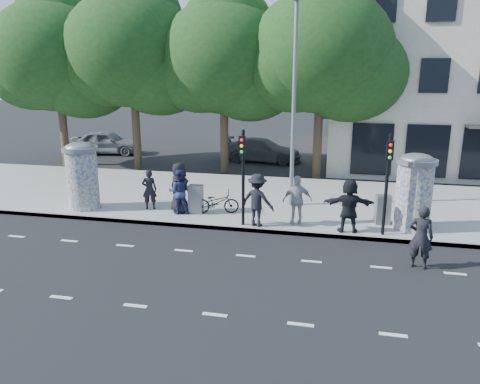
% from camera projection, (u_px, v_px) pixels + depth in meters
% --- Properties ---
extents(ground, '(120.00, 120.00, 0.00)m').
position_uv_depth(ground, '(236.00, 275.00, 13.00)').
color(ground, black).
rests_on(ground, ground).
extents(sidewalk, '(40.00, 8.00, 0.15)m').
position_uv_depth(sidewalk, '(274.00, 200.00, 20.06)').
color(sidewalk, gray).
rests_on(sidewalk, ground).
extents(curb, '(40.00, 0.10, 0.16)m').
position_uv_depth(curb, '(258.00, 230.00, 16.33)').
color(curb, slate).
rests_on(curb, ground).
extents(lane_dash_near, '(32.00, 0.12, 0.01)m').
position_uv_depth(lane_dash_near, '(215.00, 315.00, 10.93)').
color(lane_dash_near, silver).
rests_on(lane_dash_near, ground).
extents(lane_dash_far, '(32.00, 0.12, 0.01)m').
position_uv_depth(lane_dash_far, '(246.00, 256.00, 14.32)').
color(lane_dash_far, silver).
rests_on(lane_dash_far, ground).
extents(ad_column_left, '(1.36, 1.36, 2.65)m').
position_uv_depth(ad_column_left, '(82.00, 174.00, 18.33)').
color(ad_column_left, beige).
rests_on(ad_column_left, sidewalk).
extents(ad_column_right, '(1.36, 1.36, 2.65)m').
position_uv_depth(ad_column_right, '(414.00, 190.00, 15.97)').
color(ad_column_right, beige).
rests_on(ad_column_right, sidewalk).
extents(traffic_pole_near, '(0.22, 0.31, 3.40)m').
position_uv_depth(traffic_pole_near, '(243.00, 168.00, 16.13)').
color(traffic_pole_near, black).
rests_on(traffic_pole_near, sidewalk).
extents(traffic_pole_far, '(0.22, 0.31, 3.40)m').
position_uv_depth(traffic_pole_far, '(388.00, 175.00, 15.14)').
color(traffic_pole_far, black).
rests_on(traffic_pole_far, sidewalk).
extents(street_lamp, '(0.25, 0.93, 8.00)m').
position_uv_depth(street_lamp, '(294.00, 89.00, 17.85)').
color(street_lamp, slate).
rests_on(street_lamp, sidewalk).
extents(tree_far_left, '(7.20, 7.20, 9.26)m').
position_uv_depth(tree_far_left, '(56.00, 56.00, 25.86)').
color(tree_far_left, '#38281C').
rests_on(tree_far_left, ground).
extents(tree_mid_left, '(7.20, 7.20, 9.57)m').
position_uv_depth(tree_mid_left, '(132.00, 49.00, 24.86)').
color(tree_mid_left, '#38281C').
rests_on(tree_mid_left, ground).
extents(tree_near_left, '(6.80, 6.80, 8.97)m').
position_uv_depth(tree_near_left, '(224.00, 58.00, 24.13)').
color(tree_near_left, '#38281C').
rests_on(tree_near_left, ground).
extents(tree_center, '(7.00, 7.00, 9.30)m').
position_uv_depth(tree_center, '(321.00, 52.00, 22.66)').
color(tree_center, '#38281C').
rests_on(tree_center, ground).
extents(ped_a, '(1.13, 0.96, 1.95)m').
position_uv_depth(ped_a, '(180.00, 188.00, 17.92)').
color(ped_a, black).
rests_on(ped_a, sidewalk).
extents(ped_b, '(0.66, 0.52, 1.58)m').
position_uv_depth(ped_b, '(149.00, 189.00, 18.39)').
color(ped_b, black).
rests_on(ped_b, sidewalk).
extents(ped_c, '(0.97, 0.84, 1.73)m').
position_uv_depth(ped_c, '(179.00, 191.00, 17.79)').
color(ped_c, navy).
rests_on(ped_c, sidewalk).
extents(ped_d, '(1.35, 0.97, 1.88)m').
position_uv_depth(ped_d, '(257.00, 200.00, 16.37)').
color(ped_d, black).
rests_on(ped_d, sidewalk).
extents(ped_e, '(1.15, 0.81, 1.78)m').
position_uv_depth(ped_e, '(297.00, 200.00, 16.53)').
color(ped_e, '#A1A1A4').
rests_on(ped_e, sidewalk).
extents(ped_f, '(1.77, 0.76, 1.86)m').
position_uv_depth(ped_f, '(349.00, 206.00, 15.76)').
color(ped_f, black).
rests_on(ped_f, sidewalk).
extents(man_road, '(0.76, 0.58, 1.87)m').
position_uv_depth(man_road, '(421.00, 237.00, 13.29)').
color(man_road, black).
rests_on(man_road, ground).
extents(bicycle, '(1.00, 1.79, 0.89)m').
position_uv_depth(bicycle, '(217.00, 202.00, 17.90)').
color(bicycle, black).
rests_on(bicycle, sidewalk).
extents(cabinet_left, '(0.54, 0.40, 1.10)m').
position_uv_depth(cabinet_left, '(196.00, 199.00, 17.93)').
color(cabinet_left, slate).
rests_on(cabinet_left, sidewalk).
extents(cabinet_right, '(0.56, 0.44, 1.05)m').
position_uv_depth(cabinet_right, '(383.00, 210.00, 16.68)').
color(cabinet_right, slate).
rests_on(cabinet_right, sidewalk).
extents(car_left, '(2.53, 4.78, 1.55)m').
position_uv_depth(car_left, '(107.00, 142.00, 30.86)').
color(car_left, slate).
rests_on(car_left, ground).
extents(car_right, '(2.36, 4.94, 1.39)m').
position_uv_depth(car_right, '(262.00, 150.00, 28.51)').
color(car_right, '#505257').
rests_on(car_right, ground).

